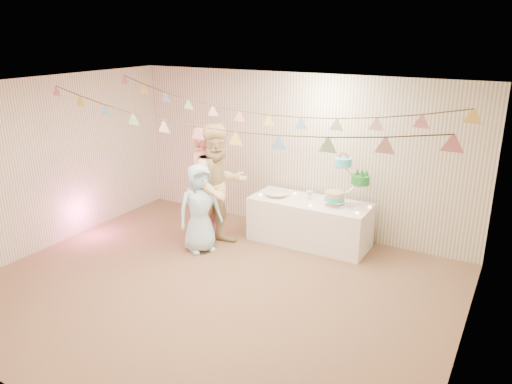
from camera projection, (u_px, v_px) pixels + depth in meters
The scene contains 24 objects.
floor at pixel (213, 289), 6.54m from camera, with size 6.00×6.00×0.00m, color brown.
ceiling at pixel (207, 89), 5.72m from camera, with size 6.00×6.00×0.00m, color white.
back_wall at pixel (296, 153), 8.20m from camera, with size 6.00×6.00×0.00m, color silver.
front_wall at pixel (36, 281), 4.06m from camera, with size 6.00×6.00×0.00m, color silver.
left_wall at pixel (46, 164), 7.53m from camera, with size 5.00×5.00×0.00m, color silver.
right_wall at pixel (471, 246), 4.73m from camera, with size 5.00×5.00×0.00m, color silver.
table at pixel (309, 222), 7.86m from camera, with size 1.88×0.75×0.70m, color white.
cake_stand at pixel (347, 179), 7.40m from camera, with size 0.69×0.41×0.77m, color silver, non-canonical shape.
cake_bottom at pixel (335, 197), 7.51m from camera, with size 0.31×0.31×0.15m, color #29C3BC, non-canonical shape.
cake_middle at pixel (360, 181), 7.40m from camera, with size 0.27×0.27×0.22m, color #1D852E, non-canonical shape.
cake_top_tier at pixel (343, 163), 7.33m from camera, with size 0.25×0.25×0.19m, color #4CDDF1, non-canonical shape.
platter at pixel (277, 193), 7.95m from camera, with size 0.36×0.36×0.02m, color white.
posy at pixel (310, 192), 7.77m from camera, with size 0.13×0.13×0.15m, color white, non-canonical shape.
person_adult_a at pixel (207, 185), 7.80m from camera, with size 0.67×0.44×1.84m, color #D16E6D.
person_adult_b at pixel (219, 187), 7.59m from camera, with size 0.94×0.73×1.93m, color tan.
person_child at pixel (200, 208), 7.48m from camera, with size 0.67×0.44×1.37m, color #B4E5FF.
bunting_back at pixel (254, 99), 6.71m from camera, with size 5.60×1.10×0.40m, color pink, non-canonical shape.
bunting_front at pixel (197, 115), 5.64m from camera, with size 5.60×0.90×0.36m, color #72A5E5, non-canonical shape.
tealight_0 at pixel (261, 195), 7.99m from camera, with size 0.04×0.04×0.03m, color #FFD88C.
tealight_1 at pixel (295, 193), 8.06m from camera, with size 0.04×0.04×0.03m, color #FFD88C.
tealight_2 at pixel (310, 205), 7.52m from camera, with size 0.04×0.04×0.03m, color #FFD88C.
tealight_3 at pixel (337, 200), 7.76m from camera, with size 0.04×0.04×0.03m, color #FFD88C.
tealight_4 at pixel (357, 213), 7.21m from camera, with size 0.04×0.04×0.03m, color #FFD88C.
tealight_5 at pixel (370, 207), 7.45m from camera, with size 0.04×0.04×0.03m, color #FFD88C.
Camera 1 is at (3.35, -4.78, 3.27)m, focal length 35.00 mm.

